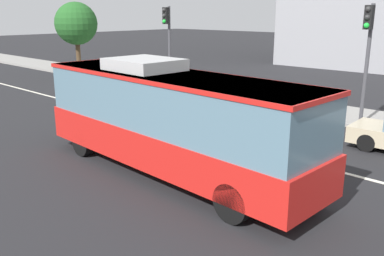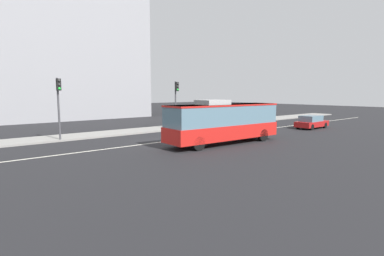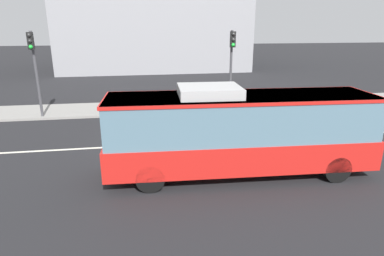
{
  "view_description": "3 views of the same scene",
  "coord_description": "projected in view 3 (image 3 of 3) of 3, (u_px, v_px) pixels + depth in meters",
  "views": [
    {
      "loc": [
        11.93,
        -12.17,
        4.85
      ],
      "look_at": [
        2.59,
        -2.12,
        1.04
      ],
      "focal_mm": 39.08,
      "sensor_mm": 36.0,
      "label": 1
    },
    {
      "loc": [
        -13.43,
        -19.91,
        4.0
      ],
      "look_at": [
        1.43,
        -1.76,
        1.19
      ],
      "focal_mm": 27.58,
      "sensor_mm": 36.0,
      "label": 2
    },
    {
      "loc": [
        -0.47,
        -14.89,
        5.58
      ],
      "look_at": [
        1.77,
        -0.61,
        0.96
      ],
      "focal_mm": 30.59,
      "sensor_mm": 36.0,
      "label": 3
    }
  ],
  "objects": [
    {
      "name": "sidewalk_kerb",
      "position": [
        149.0,
        108.0,
        22.46
      ],
      "size": [
        80.0,
        3.62,
        0.14
      ],
      "primitive_type": "cube",
      "color": "gray",
      "rests_on": "ground_plane"
    },
    {
      "name": "traffic_light_mid_block",
      "position": [
        232.0,
        57.0,
        20.77
      ],
      "size": [
        0.34,
        0.62,
        5.2
      ],
      "rotation": [
        0.0,
        0.0,
        -1.63
      ],
      "color": "#47474C",
      "rests_on": "ground_plane"
    },
    {
      "name": "traffic_light_near_corner",
      "position": [
        34.0,
        60.0,
        18.99
      ],
      "size": [
        0.34,
        0.62,
        5.2
      ],
      "rotation": [
        0.0,
        0.0,
        -1.51
      ],
      "color": "#47474C",
      "rests_on": "ground_plane"
    },
    {
      "name": "ground_plane",
      "position": [
        154.0,
        145.0,
        15.78
      ],
      "size": [
        160.0,
        160.0,
        0.0
      ],
      "primitive_type": "plane",
      "color": "black"
    },
    {
      "name": "sedan_beige",
      "position": [
        287.0,
        107.0,
        20.06
      ],
      "size": [
        4.58,
        2.01,
        1.46
      ],
      "rotation": [
        0.0,
        0.0,
        3.19
      ],
      "color": "#C6B793",
      "rests_on": "ground_plane"
    },
    {
      "name": "transit_bus",
      "position": [
        240.0,
        129.0,
        12.25
      ],
      "size": [
        10.1,
        2.92,
        3.46
      ],
      "rotation": [
        0.0,
        0.0,
        -0.04
      ],
      "color": "red",
      "rests_on": "ground_plane"
    },
    {
      "name": "lane_centre_line",
      "position": [
        154.0,
        145.0,
        15.78
      ],
      "size": [
        76.0,
        0.16,
        0.01
      ],
      "primitive_type": "cube",
      "color": "silver",
      "rests_on": "ground_plane"
    }
  ]
}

